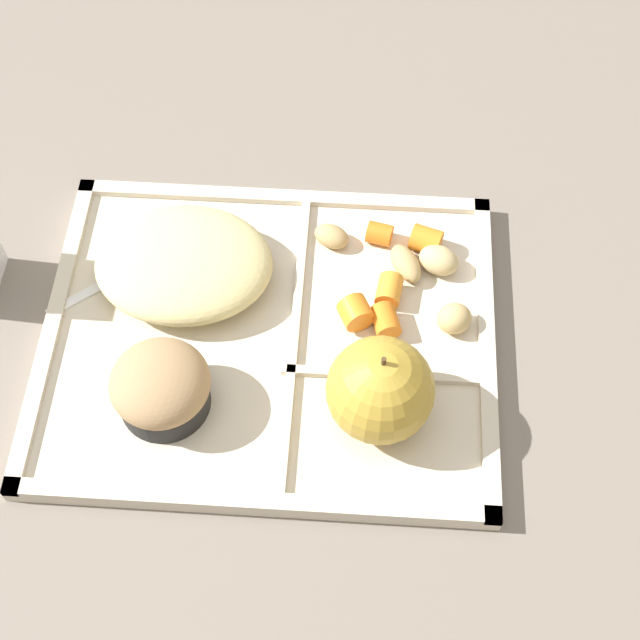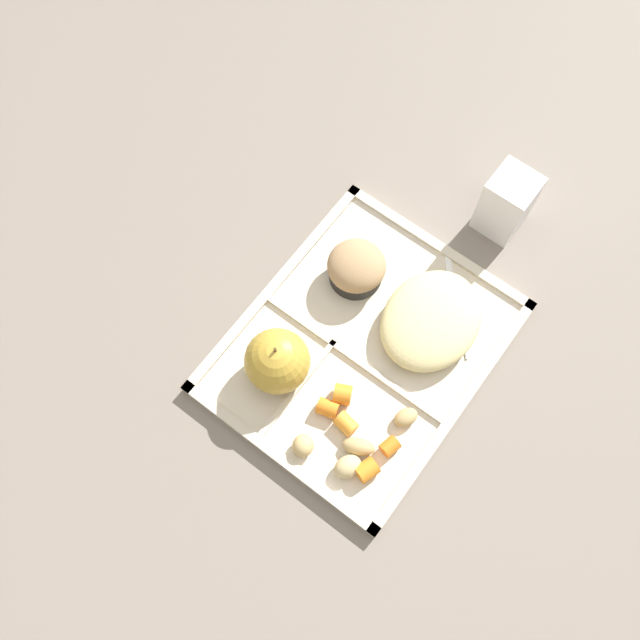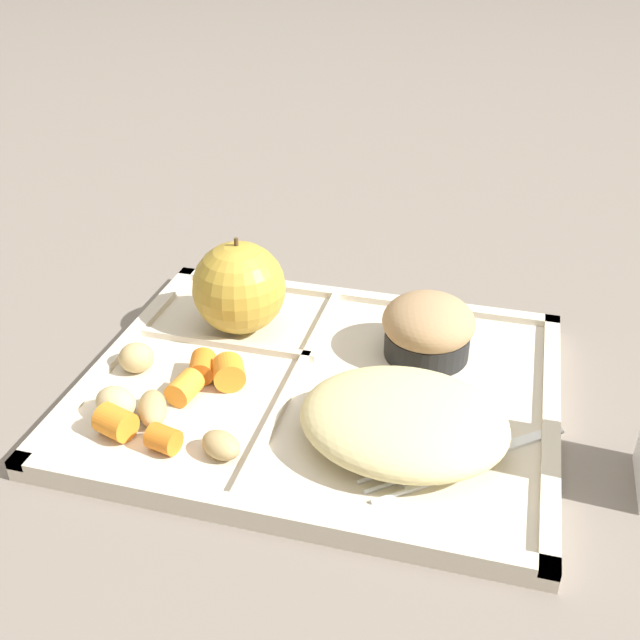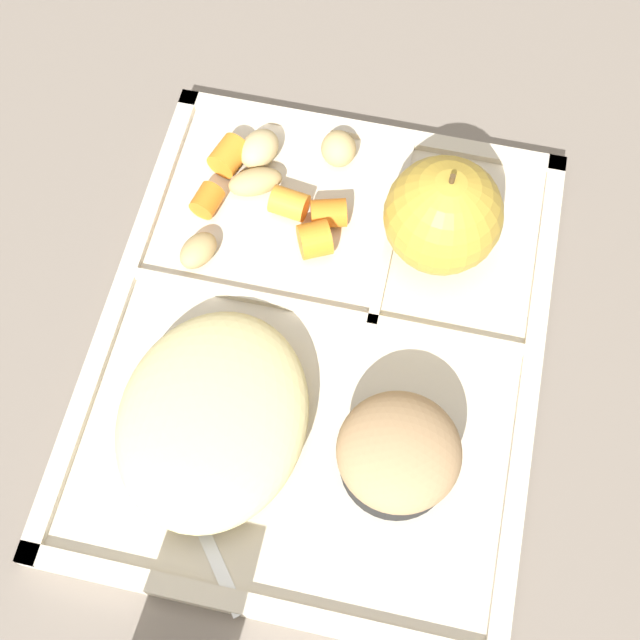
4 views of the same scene
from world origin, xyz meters
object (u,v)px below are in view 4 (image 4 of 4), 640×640
green_apple (443,216)px  plastic_fork (179,476)px  bran_muffin (398,454)px  lunch_tray (320,343)px

green_apple → plastic_fork: 0.24m
green_apple → bran_muffin: bearing=0.0°
green_apple → plastic_fork: (0.20, -0.13, -0.04)m
lunch_tray → green_apple: (-0.09, 0.06, 0.04)m
lunch_tray → plastic_fork: lunch_tray is taller
bran_muffin → plastic_fork: bran_muffin is taller
lunch_tray → bran_muffin: size_ratio=4.79×
green_apple → bran_muffin: green_apple is taller
bran_muffin → green_apple: bearing=180.0°
lunch_tray → green_apple: 0.12m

